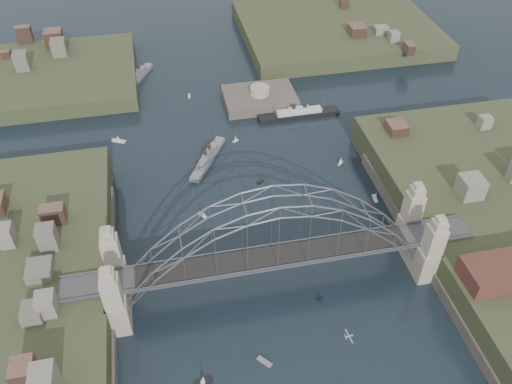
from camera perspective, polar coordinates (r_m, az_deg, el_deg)
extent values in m
plane|color=black|center=(113.30, 1.88, -9.75)|extent=(500.00, 500.00, 0.00)
cube|color=#444447|center=(107.17, 1.97, -7.08)|extent=(84.00, 6.00, 0.70)
cube|color=slate|center=(104.86, 2.36, -8.08)|extent=(84.00, 0.25, 0.50)
cube|color=slate|center=(108.71, 1.62, -5.72)|extent=(84.00, 0.25, 0.50)
cube|color=black|center=(106.76, 1.98, -6.88)|extent=(55.20, 5.20, 0.35)
cube|color=tan|center=(102.71, -15.05, -11.27)|extent=(3.40, 3.40, 17.70)
cube|color=tan|center=(109.17, -15.09, -7.14)|extent=(3.40, 3.40, 17.70)
cube|color=tan|center=(113.20, 18.39, -5.86)|extent=(3.40, 3.40, 17.70)
cube|color=tan|center=(119.10, 16.35, -2.43)|extent=(3.40, 3.40, 17.70)
cube|color=tan|center=(109.57, -14.62, -10.76)|extent=(4.08, 13.80, 8.00)
cube|color=tan|center=(119.46, 16.88, -5.73)|extent=(4.08, 13.80, 8.00)
cube|color=#4E443D|center=(112.45, -16.41, -11.93)|extent=(6.00, 70.00, 4.00)
cube|color=#4E443D|center=(123.28, 18.28, -6.35)|extent=(6.00, 70.00, 4.00)
cube|color=#363E22|center=(189.28, -21.96, 10.82)|extent=(60.00, 45.00, 9.00)
cube|color=#363E22|center=(210.15, 8.63, 16.50)|extent=(70.00, 55.00, 9.50)
cube|color=#4E443D|center=(167.28, 0.40, 9.50)|extent=(22.00, 16.00, 7.00)
cylinder|color=tan|center=(164.83, 0.41, 10.88)|extent=(6.00, 6.00, 2.40)
cube|color=gray|center=(143.29, -5.20, 3.52)|extent=(11.84, 18.06, 1.72)
cube|color=gray|center=(142.50, -5.23, 3.92)|extent=(6.96, 10.19, 1.29)
cube|color=gray|center=(141.91, -5.26, 4.23)|extent=(3.63, 4.90, 0.86)
cylinder|color=black|center=(140.48, -5.48, 4.16)|extent=(0.93, 0.93, 1.72)
cylinder|color=black|center=(142.44, -5.07, 4.79)|extent=(0.93, 0.93, 1.72)
cylinder|color=slate|center=(137.44, -6.17, 3.01)|extent=(0.17, 0.17, 4.30)
cylinder|color=slate|center=(145.85, -4.42, 5.72)|extent=(0.17, 0.17, 4.30)
cube|color=gray|center=(183.26, -12.59, 11.90)|extent=(10.69, 17.11, 1.81)
cube|color=gray|center=(182.61, -12.66, 12.26)|extent=(6.32, 9.64, 1.35)
cube|color=gray|center=(182.13, -12.70, 12.54)|extent=(3.33, 4.63, 0.90)
cylinder|color=black|center=(180.80, -12.92, 12.56)|extent=(0.89, 0.89, 1.81)
cylinder|color=black|center=(182.73, -12.57, 12.95)|extent=(0.89, 0.89, 1.81)
cylinder|color=slate|center=(177.77, -13.50, 11.85)|extent=(0.18, 0.18, 4.52)
cylinder|color=slate|center=(186.03, -11.99, 13.50)|extent=(0.18, 0.18, 4.52)
cube|color=black|center=(160.55, 4.63, 8.23)|extent=(24.74, 3.70, 1.80)
cube|color=silver|center=(159.82, 4.65, 8.64)|extent=(13.61, 2.71, 1.35)
cube|color=silver|center=(159.27, 4.67, 8.94)|extent=(6.20, 1.94, 0.90)
cylinder|color=black|center=(158.41, 4.08, 9.11)|extent=(1.21, 1.21, 1.80)
cylinder|color=black|center=(159.31, 5.29, 9.24)|extent=(1.21, 1.21, 1.80)
cylinder|color=slate|center=(157.20, 2.06, 8.82)|extent=(0.18, 0.18, 4.49)
cylinder|color=slate|center=(161.06, 7.25, 9.38)|extent=(0.18, 0.18, 4.49)
cube|color=#A8AAAF|center=(97.04, 10.00, -15.08)|extent=(1.50, 0.43, 0.26)
cube|color=#A8AAAF|center=(97.00, 10.00, -15.06)|extent=(0.58, 2.97, 0.06)
cube|color=#A8AAAF|center=(96.68, 9.60, -15.17)|extent=(0.25, 0.94, 0.32)
cube|color=silver|center=(127.48, -5.83, -2.50)|extent=(2.15, 2.60, 0.45)
cube|color=silver|center=(127.21, -5.84, -2.37)|extent=(1.46, 1.68, 0.40)
cylinder|color=black|center=(126.89, -5.85, -2.23)|extent=(0.16, 0.16, 0.70)
cube|color=silver|center=(135.99, 0.46, 1.12)|extent=(2.04, 1.79, 0.45)
cube|color=silver|center=(102.56, 0.91, -17.84)|extent=(2.78, 2.99, 0.45)
cube|color=silver|center=(143.54, 9.08, 3.05)|extent=(2.23, 2.20, 0.45)
cylinder|color=slate|center=(142.90, 9.12, 3.37)|extent=(0.08, 0.08, 2.20)
cone|color=silver|center=(142.90, 9.12, 3.37)|extent=(1.59, 1.58, 1.92)
cube|color=silver|center=(154.82, -14.58, 5.34)|extent=(4.18, 2.98, 0.45)
cylinder|color=slate|center=(154.22, -14.65, 5.66)|extent=(0.08, 0.08, 2.20)
cone|color=silver|center=(154.22, -14.65, 5.66)|extent=(1.56, 1.45, 1.92)
cube|color=silver|center=(149.95, -2.22, 5.50)|extent=(1.80, 1.17, 0.45)
cylinder|color=slate|center=(149.33, -2.23, 5.83)|extent=(0.08, 0.08, 2.20)
cone|color=silver|center=(149.33, -2.23, 5.83)|extent=(1.53, 1.40, 1.92)
cube|color=silver|center=(171.25, -7.21, 10.23)|extent=(0.97, 2.26, 0.45)
cube|color=silver|center=(171.04, -7.22, 10.35)|extent=(0.76, 1.38, 0.40)
cylinder|color=black|center=(170.81, -7.23, 10.48)|extent=(0.16, 0.16, 0.70)
cube|color=silver|center=(134.39, 12.71, -0.71)|extent=(1.25, 2.81, 0.45)
cylinder|color=slate|center=(133.71, 12.78, -0.38)|extent=(0.08, 0.08, 2.20)
cone|color=silver|center=(133.71, 12.78, -0.38)|extent=(1.16, 1.36, 1.92)
cube|color=silver|center=(100.98, -5.69, -19.75)|extent=(3.49, 2.02, 0.45)
cylinder|color=slate|center=(100.06, -5.73, -19.46)|extent=(0.08, 0.08, 2.20)
cone|color=silver|center=(100.06, -5.73, -19.46)|extent=(1.48, 1.32, 1.92)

